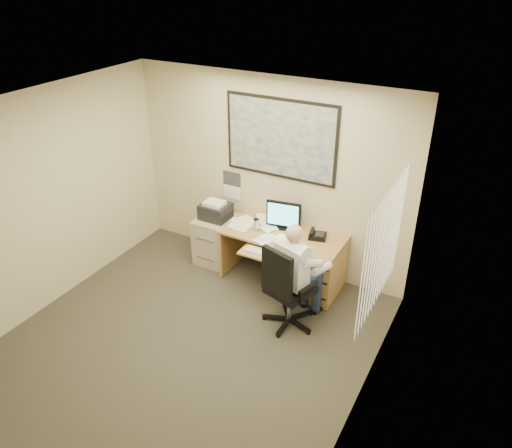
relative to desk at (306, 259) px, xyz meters
The scene contains 8 objects.
room_shell 2.23m from the desk, 111.47° to the right, with size 4.00×4.50×2.70m.
desk is the anchor object (origin of this frame).
world_map 1.60m from the desk, 150.05° to the left, with size 1.56×0.03×1.06m, color #1E4C93.
wall_calendar 1.51m from the desk, 165.63° to the left, with size 0.28×0.01×0.42m, color white.
window_blinds 1.98m from the desk, 41.92° to the right, with size 0.06×1.40×1.30m, color white, non-canonical shape.
filing_cabinet 1.41m from the desk, behind, with size 0.50×0.60×0.96m.
office_chair 0.84m from the desk, 79.70° to the right, with size 0.83×0.83×1.11m.
person 0.79m from the desk, 79.78° to the right, with size 0.54×0.78×1.34m, color white, non-canonical shape.
Camera 1 is at (2.82, -3.30, 4.01)m, focal length 35.00 mm.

